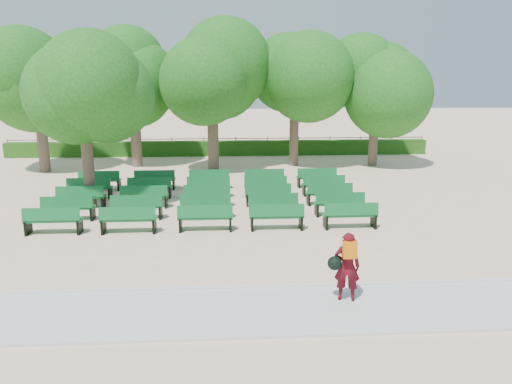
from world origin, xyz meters
TOP-DOWN VIEW (x-y plane):
  - ground at (0.00, 0.00)m, footprint 120.00×120.00m
  - paving at (0.00, -7.40)m, footprint 30.00×2.20m
  - curb at (0.00, -6.25)m, footprint 30.00×0.12m
  - hedge at (0.00, 14.00)m, footprint 26.00×0.70m
  - fence at (0.00, 14.40)m, footprint 26.00×0.10m
  - tree_line at (0.00, 10.00)m, footprint 21.80×6.80m
  - bench_array at (-0.39, 1.46)m, footprint 1.76×0.63m
  - tree_among at (-4.76, 1.63)m, footprint 4.50×4.50m
  - person at (2.87, -7.03)m, footprint 0.75×0.48m

SIDE VIEW (x-z plane):
  - ground at x=0.00m, z-range 0.00..0.00m
  - fence at x=0.00m, z-range -0.51..0.51m
  - tree_line at x=0.00m, z-range -3.52..3.52m
  - paving at x=0.00m, z-range 0.00..0.06m
  - curb at x=0.00m, z-range 0.00..0.10m
  - bench_array at x=-0.39m, z-range -0.46..0.64m
  - hedge at x=0.00m, z-range 0.00..0.90m
  - person at x=2.87m, z-range 0.09..1.62m
  - tree_among at x=-4.76m, z-range 1.04..7.21m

